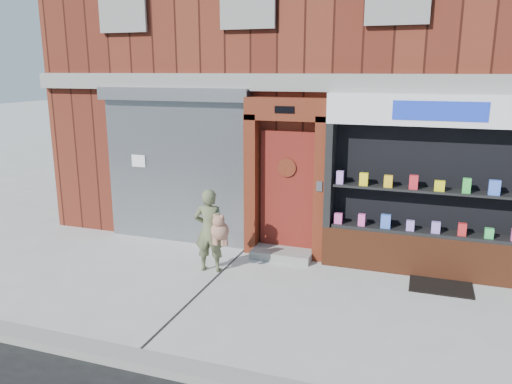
% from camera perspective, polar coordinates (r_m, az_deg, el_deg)
% --- Properties ---
extents(ground, '(80.00, 80.00, 0.00)m').
position_cam_1_polar(ground, '(7.58, 4.94, -12.60)').
color(ground, '#9E9E99').
rests_on(ground, ground).
extents(curb, '(60.00, 0.30, 0.12)m').
position_cam_1_polar(curb, '(5.77, -0.70, -21.12)').
color(curb, gray).
rests_on(curb, ground).
extents(building, '(12.00, 8.16, 8.00)m').
position_cam_1_polar(building, '(12.71, 12.28, 16.36)').
color(building, '#511C12').
rests_on(building, ground).
extents(shutter_bay, '(3.10, 0.30, 3.04)m').
position_cam_1_polar(shutter_bay, '(9.83, -9.20, 3.99)').
color(shutter_bay, gray).
rests_on(shutter_bay, ground).
extents(red_door_bay, '(1.52, 0.58, 2.90)m').
position_cam_1_polar(red_door_bay, '(8.99, 3.42, 1.53)').
color(red_door_bay, '#4F1A0D').
rests_on(red_door_bay, ground).
extents(pharmacy_bay, '(3.50, 0.41, 3.00)m').
position_cam_1_polar(pharmacy_bay, '(8.65, 19.45, -0.32)').
color(pharmacy_bay, brown).
rests_on(pharmacy_bay, ground).
extents(woman, '(0.69, 0.49, 1.44)m').
position_cam_1_polar(woman, '(8.46, -5.19, -4.37)').
color(woman, '#5A6240').
rests_on(woman, ground).
extents(doormat, '(0.96, 0.68, 0.02)m').
position_cam_1_polar(doormat, '(8.59, 20.35, -10.07)').
color(doormat, black).
rests_on(doormat, ground).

